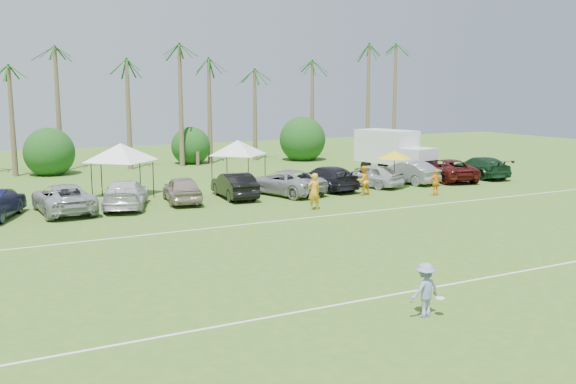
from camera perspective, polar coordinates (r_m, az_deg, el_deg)
name	(u,v)px	position (r m, az deg, el deg)	size (l,w,h in m)	color
ground	(445,312)	(19.67, 13.76, -10.33)	(120.00, 120.00, 0.00)	#3F671E
field_lines	(310,251)	(25.92, 1.98, -5.30)	(80.00, 12.10, 0.01)	white
palm_tree_3	(13,39)	(52.12, -23.27, 12.37)	(2.40, 2.40, 11.90)	brown
palm_tree_4	(72,76)	(52.50, -18.68, 9.77)	(2.40, 2.40, 8.90)	brown
palm_tree_5	(124,65)	(53.31, -14.41, 10.88)	(2.40, 2.40, 9.90)	brown
palm_tree_6	(172,55)	(54.42, -10.26, 11.89)	(2.40, 2.40, 10.90)	brown
palm_tree_7	(218,46)	(55.80, -6.27, 12.78)	(2.40, 2.40, 11.90)	brown
palm_tree_8	(271,78)	(57.72, -1.52, 10.14)	(2.40, 2.40, 8.90)	brown
palm_tree_9	(320,68)	(60.11, 2.83, 10.92)	(2.40, 2.40, 9.90)	brown
palm_tree_10	(365,60)	(62.82, 6.86, 11.58)	(2.40, 2.40, 10.90)	brown
palm_tree_11	(399,52)	(65.20, 9.84, 12.17)	(2.40, 2.40, 11.90)	brown
bush_tree_1	(47,150)	(53.40, -20.66, 3.53)	(4.00, 4.00, 4.00)	brown
bush_tree_2	(193,144)	(56.12, -8.40, 4.27)	(4.00, 4.00, 4.00)	brown
bush_tree_3	(295,140)	(60.15, 0.65, 4.68)	(4.00, 4.00, 4.00)	brown
sideline_player_a	(314,192)	(34.60, 2.32, 0.04)	(0.73, 0.48, 2.01)	orange
sideline_player_b	(363,181)	(39.71, 6.71, 1.02)	(0.88, 0.69, 1.81)	#FEA51C
sideline_player_c	(436,183)	(40.23, 12.99, 0.81)	(0.95, 0.39, 1.61)	orange
box_truck	(394,150)	(50.35, 9.42, 3.66)	(3.73, 6.79, 3.31)	silver
canopy_tent_left	(120,143)	(40.09, -14.67, 4.21)	(4.66, 4.66, 3.77)	black
canopy_tent_right	(238,140)	(44.29, -4.49, 4.61)	(4.32, 4.32, 3.50)	black
market_umbrella	(395,155)	(42.66, 9.46, 3.29)	(2.22, 2.22, 2.47)	black
frisbee_player	(425,290)	(18.93, 12.07, -8.51)	(1.08, 0.70, 1.59)	#818BB8
parked_car_2	(63,198)	(35.82, -19.35, -0.53)	(2.56, 5.55, 1.54)	#A3A5A8
parked_car_3	(126,194)	(36.34, -14.23, -0.16)	(2.16, 5.31, 1.54)	silver
parked_car_4	(182,189)	(37.33, -9.40, 0.24)	(1.82, 4.52, 1.54)	gray
parked_car_5	(234,185)	(38.50, -4.80, 0.60)	(1.63, 4.68, 1.54)	black
parked_car_6	(284,182)	(39.68, -0.33, 0.88)	(2.56, 5.55, 1.54)	#999999
parked_car_7	(326,178)	(41.60, 3.43, 1.25)	(2.16, 5.31, 1.54)	black
parked_car_8	(370,175)	(43.14, 7.34, 1.47)	(1.82, 4.52, 1.54)	#BBBBC4
parked_car_9	(408,172)	(45.24, 10.59, 1.75)	(1.63, 4.68, 1.54)	gray
parked_car_10	(447,170)	(47.13, 13.91, 1.93)	(2.56, 5.55, 1.54)	#4B110F
parked_car_11	(480,167)	(49.41, 16.69, 2.13)	(2.16, 5.31, 1.54)	#15351B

